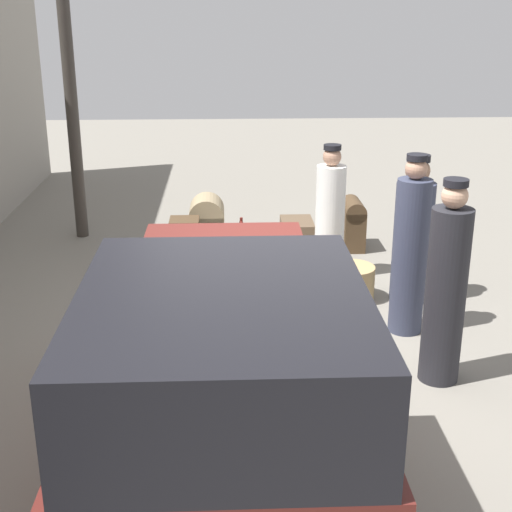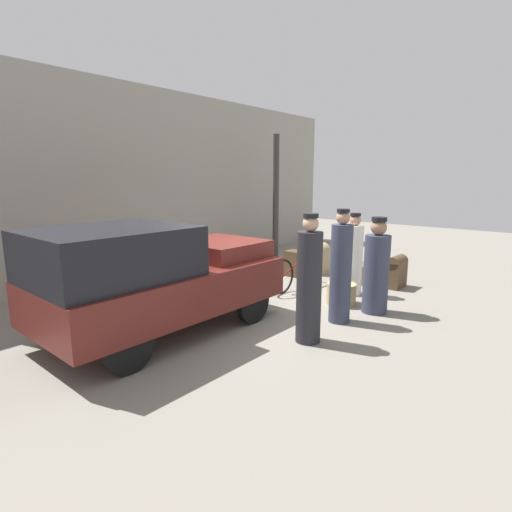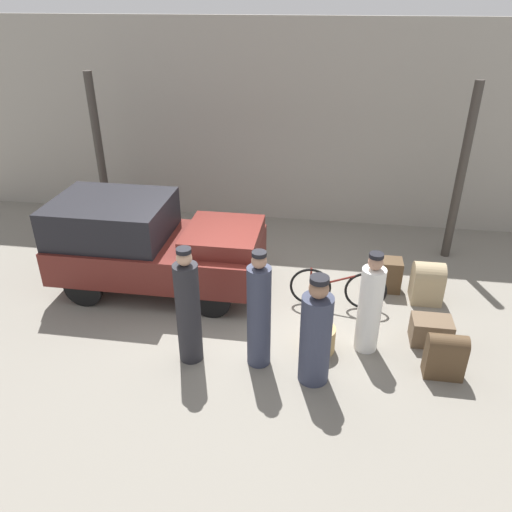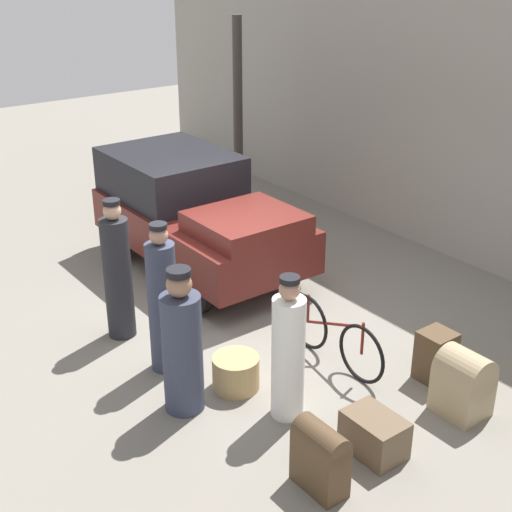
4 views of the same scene
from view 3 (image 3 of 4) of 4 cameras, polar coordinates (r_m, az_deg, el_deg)
The scene contains 15 objects.
ground_plane at distance 8.85m, azimuth -1.49°, elevation -5.95°, with size 30.00×30.00×0.00m, color gray.
station_building_facade at distance 11.67m, azimuth 1.98°, elevation 14.73°, with size 16.00×0.15×4.50m.
canopy_pillar_left at distance 11.41m, azimuth -17.38°, elevation 10.68°, with size 0.18×0.18×3.54m.
canopy_pillar_right at distance 10.62m, azimuth 22.38°, elevation 8.57°, with size 0.18×0.18×3.54m.
truck at distance 9.26m, azimuth -12.13°, elevation 1.58°, with size 3.70×1.82×1.69m.
bicycle at distance 8.80m, azimuth 9.34°, elevation -3.68°, with size 1.68×0.04×0.77m.
wicker_basket at distance 7.86m, azimuth 7.05°, elevation -9.34°, with size 0.54×0.54×0.40m.
porter_lifting_near_truck at distance 7.70m, azimuth 12.89°, elevation -5.67°, with size 0.36×0.36×1.66m.
porter_with_bicycle at distance 7.17m, azimuth 0.34°, elevation -6.63°, with size 0.35×0.35×1.87m.
porter_carrying_trunk at distance 7.32m, azimuth -7.76°, elevation -6.15°, with size 0.36×0.36×1.87m.
porter_standing_middle at distance 6.99m, azimuth 6.83°, elevation -8.99°, with size 0.44×0.44×1.69m.
trunk_wicker_pale at distance 9.53m, azimuth 15.14°, elevation -2.11°, with size 0.37×0.38×0.62m.
trunk_barrel_dark at distance 7.71m, azimuth 20.84°, elevation -10.49°, with size 0.55×0.29×0.70m.
suitcase_black_upright at distance 8.41m, azimuth 19.36°, elevation -8.07°, with size 0.62×0.43×0.43m.
suitcase_small_leather at distance 9.36m, azimuth 18.99°, elevation -2.81°, with size 0.53×0.48×0.75m.
Camera 3 is at (1.34, -7.20, 4.96)m, focal length 35.00 mm.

